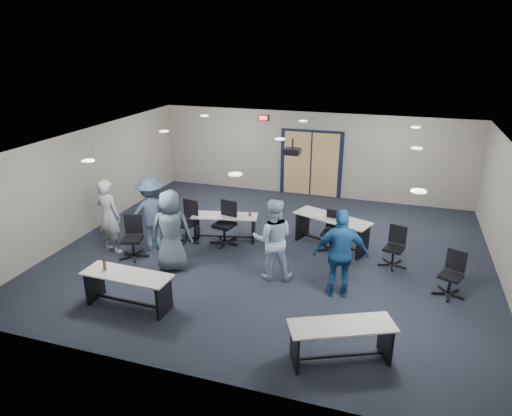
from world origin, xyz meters
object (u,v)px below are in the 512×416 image
(chair_back_b, at_px, (224,224))
(person_back, at_px, (152,213))
(chair_back_d, at_px, (394,247))
(table_back_left, at_px, (225,223))
(chair_back_c, at_px, (332,232))
(person_lightblue, at_px, (273,239))
(chair_loose_left, at_px, (132,238))
(chair_loose_right, at_px, (451,275))
(table_back_right, at_px, (332,227))
(person_navy, at_px, (341,254))
(person_plaid, at_px, (171,230))
(table_front_right, at_px, (341,336))
(chair_back_a, at_px, (186,222))
(table_front_left, at_px, (127,284))
(person_gray, at_px, (109,216))

(chair_back_b, bearing_deg, person_back, -142.41)
(chair_back_d, bearing_deg, table_back_left, -166.95)
(chair_back_b, height_order, chair_back_c, chair_back_b)
(chair_back_c, xyz_separation_m, person_lightblue, (-0.99, -1.69, 0.40))
(chair_back_c, relative_size, chair_loose_left, 0.99)
(chair_loose_right, bearing_deg, chair_back_b, -166.55)
(table_back_right, xyz_separation_m, chair_back_b, (-2.57, -0.64, 0.01))
(chair_loose_right, bearing_deg, person_navy, -139.36)
(chair_back_c, relative_size, chair_back_d, 1.06)
(table_back_left, height_order, person_plaid, person_plaid)
(chair_back_b, height_order, person_back, person_back)
(table_back_right, bearing_deg, table_front_right, -57.82)
(chair_back_a, bearing_deg, person_lightblue, -9.06)
(table_back_right, distance_m, chair_back_c, 0.25)
(chair_back_c, bearing_deg, chair_back_d, -6.12)
(chair_back_d, bearing_deg, person_back, -156.26)
(chair_loose_left, bearing_deg, chair_back_c, 5.46)
(table_back_right, bearing_deg, chair_back_a, -145.59)
(table_back_right, height_order, person_navy, person_navy)
(table_back_left, bearing_deg, table_front_left, -112.90)
(chair_back_d, xyz_separation_m, chair_loose_left, (-5.83, -1.42, 0.03))
(table_back_right, bearing_deg, person_plaid, -124.10)
(chair_back_a, bearing_deg, table_front_left, -71.00)
(person_navy, bearing_deg, person_plaid, -12.66)
(chair_back_b, bearing_deg, chair_back_a, -157.84)
(chair_back_a, distance_m, chair_back_d, 5.04)
(chair_loose_right, bearing_deg, person_lightblue, -150.60)
(person_gray, bearing_deg, chair_back_b, -141.37)
(chair_back_a, bearing_deg, person_back, -121.36)
(table_front_right, bearing_deg, person_gray, 133.41)
(table_front_left, relative_size, table_back_right, 0.87)
(chair_back_d, height_order, person_back, person_back)
(table_back_right, xyz_separation_m, person_gray, (-5.00, -1.89, 0.39))
(table_front_right, xyz_separation_m, table_back_right, (-0.81, 4.22, 0.06))
(table_front_left, distance_m, chair_back_a, 3.06)
(person_gray, height_order, person_navy, same)
(table_front_left, distance_m, table_front_right, 4.11)
(chair_back_c, bearing_deg, table_back_left, -168.47)
(chair_back_c, bearing_deg, chair_loose_right, -19.26)
(chair_loose_left, bearing_deg, table_back_left, 26.61)
(table_back_right, distance_m, chair_loose_left, 4.78)
(table_back_right, height_order, person_lightblue, person_lightblue)
(table_back_right, relative_size, person_navy, 1.10)
(chair_loose_left, distance_m, person_plaid, 1.23)
(chair_loose_left, xyz_separation_m, person_lightblue, (3.38, 0.09, 0.40))
(table_back_left, relative_size, person_lightblue, 0.96)
(person_navy, bearing_deg, table_front_right, 86.24)
(table_front_left, bearing_deg, person_plaid, 88.69)
(table_back_left, xyz_separation_m, chair_loose_left, (-1.70, -1.60, 0.04))
(person_gray, relative_size, person_navy, 1.00)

